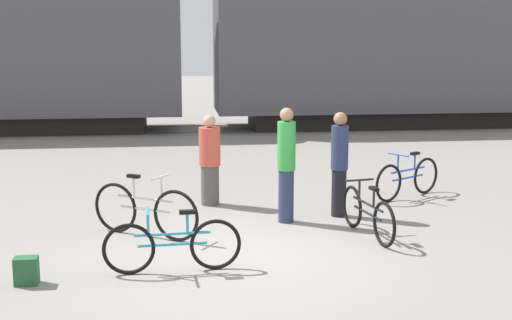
{
  "coord_description": "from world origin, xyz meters",
  "views": [
    {
      "loc": [
        -0.86,
        -9.43,
        3.03
      ],
      "look_at": [
        0.41,
        1.17,
        1.1
      ],
      "focal_mm": 50.0,
      "sensor_mm": 36.0,
      "label": 1
    }
  ],
  "objects_px": {
    "person_in_green": "(286,164)",
    "backpack": "(26,271)",
    "bicycle_black": "(367,214)",
    "person_in_red": "(210,161)",
    "bicycle_teal": "(173,245)",
    "person_in_navy": "(339,163)",
    "bicycle_blue": "(408,178)",
    "freight_train": "(198,33)",
    "bicycle_silver": "(145,210)"
  },
  "relations": [
    {
      "from": "bicycle_black",
      "to": "backpack",
      "type": "relative_size",
      "value": 5.1
    },
    {
      "from": "bicycle_blue",
      "to": "person_in_red",
      "type": "bearing_deg",
      "value": -178.63
    },
    {
      "from": "person_in_navy",
      "to": "backpack",
      "type": "bearing_deg",
      "value": -80.07
    },
    {
      "from": "bicycle_teal",
      "to": "person_in_green",
      "type": "distance_m",
      "value": 2.95
    },
    {
      "from": "bicycle_black",
      "to": "person_in_red",
      "type": "height_order",
      "value": "person_in_red"
    },
    {
      "from": "freight_train",
      "to": "bicycle_teal",
      "type": "xyz_separation_m",
      "value": [
        -0.88,
        -13.55,
        -2.62
      ]
    },
    {
      "from": "freight_train",
      "to": "person_in_red",
      "type": "relative_size",
      "value": 18.14
    },
    {
      "from": "bicycle_black",
      "to": "person_in_red",
      "type": "relative_size",
      "value": 1.08
    },
    {
      "from": "bicycle_black",
      "to": "bicycle_silver",
      "type": "bearing_deg",
      "value": 173.35
    },
    {
      "from": "bicycle_teal",
      "to": "bicycle_black",
      "type": "bearing_deg",
      "value": 23.61
    },
    {
      "from": "backpack",
      "to": "bicycle_teal",
      "type": "bearing_deg",
      "value": 7.8
    },
    {
      "from": "bicycle_teal",
      "to": "person_in_navy",
      "type": "xyz_separation_m",
      "value": [
        2.75,
        2.5,
        0.54
      ]
    },
    {
      "from": "bicycle_blue",
      "to": "person_in_navy",
      "type": "height_order",
      "value": "person_in_navy"
    },
    {
      "from": "bicycle_blue",
      "to": "person_in_red",
      "type": "distance_m",
      "value": 3.67
    },
    {
      "from": "bicycle_teal",
      "to": "person_in_red",
      "type": "height_order",
      "value": "person_in_red"
    },
    {
      "from": "freight_train",
      "to": "person_in_red",
      "type": "xyz_separation_m",
      "value": [
        -0.21,
        -10.0,
        -2.18
      ]
    },
    {
      "from": "bicycle_blue",
      "to": "bicycle_teal",
      "type": "xyz_separation_m",
      "value": [
        -4.32,
        -3.64,
        -0.01
      ]
    },
    {
      "from": "bicycle_teal",
      "to": "person_in_green",
      "type": "xyz_separation_m",
      "value": [
        1.82,
        2.24,
        0.6
      ]
    },
    {
      "from": "bicycle_teal",
      "to": "person_in_navy",
      "type": "relative_size",
      "value": 1.02
    },
    {
      "from": "person_in_green",
      "to": "person_in_red",
      "type": "xyz_separation_m",
      "value": [
        -1.15,
        1.32,
        -0.16
      ]
    },
    {
      "from": "freight_train",
      "to": "bicycle_silver",
      "type": "relative_size",
      "value": 18.36
    },
    {
      "from": "bicycle_black",
      "to": "person_in_green",
      "type": "relative_size",
      "value": 0.94
    },
    {
      "from": "bicycle_silver",
      "to": "person_in_red",
      "type": "height_order",
      "value": "person_in_red"
    },
    {
      "from": "freight_train",
      "to": "bicycle_black",
      "type": "distance_m",
      "value": 12.72
    },
    {
      "from": "bicycle_silver",
      "to": "person_in_navy",
      "type": "xyz_separation_m",
      "value": [
        3.15,
        0.85,
        0.49
      ]
    },
    {
      "from": "freight_train",
      "to": "person_in_red",
      "type": "height_order",
      "value": "freight_train"
    },
    {
      "from": "freight_train",
      "to": "bicycle_silver",
      "type": "xyz_separation_m",
      "value": [
        -1.28,
        -11.9,
        -2.57
      ]
    },
    {
      "from": "person_in_red",
      "to": "bicycle_teal",
      "type": "bearing_deg",
      "value": -115.46
    },
    {
      "from": "bicycle_black",
      "to": "bicycle_teal",
      "type": "distance_m",
      "value": 3.16
    },
    {
      "from": "bicycle_blue",
      "to": "person_in_navy",
      "type": "distance_m",
      "value": 2.01
    },
    {
      "from": "person_in_navy",
      "to": "bicycle_teal",
      "type": "bearing_deg",
      "value": -69.05
    },
    {
      "from": "bicycle_blue",
      "to": "bicycle_silver",
      "type": "bearing_deg",
      "value": -157.14
    },
    {
      "from": "bicycle_blue",
      "to": "person_in_green",
      "type": "distance_m",
      "value": 2.92
    },
    {
      "from": "person_in_navy",
      "to": "backpack",
      "type": "height_order",
      "value": "person_in_navy"
    },
    {
      "from": "backpack",
      "to": "person_in_red",
      "type": "bearing_deg",
      "value": 57.24
    },
    {
      "from": "bicycle_black",
      "to": "bicycle_teal",
      "type": "bearing_deg",
      "value": -156.39
    },
    {
      "from": "freight_train",
      "to": "person_in_green",
      "type": "distance_m",
      "value": 11.53
    },
    {
      "from": "person_in_green",
      "to": "backpack",
      "type": "relative_size",
      "value": 5.44
    },
    {
      "from": "bicycle_silver",
      "to": "backpack",
      "type": "distance_m",
      "value": 2.35
    },
    {
      "from": "person_in_green",
      "to": "backpack",
      "type": "height_order",
      "value": "person_in_green"
    },
    {
      "from": "freight_train",
      "to": "person_in_navy",
      "type": "distance_m",
      "value": 11.39
    },
    {
      "from": "bicycle_black",
      "to": "bicycle_teal",
      "type": "relative_size",
      "value": 0.98
    },
    {
      "from": "person_in_navy",
      "to": "person_in_green",
      "type": "bearing_deg",
      "value": -95.37
    },
    {
      "from": "bicycle_silver",
      "to": "backpack",
      "type": "relative_size",
      "value": 4.65
    },
    {
      "from": "bicycle_blue",
      "to": "backpack",
      "type": "height_order",
      "value": "bicycle_blue"
    },
    {
      "from": "bicycle_blue",
      "to": "person_in_green",
      "type": "relative_size",
      "value": 0.82
    },
    {
      "from": "freight_train",
      "to": "person_in_navy",
      "type": "height_order",
      "value": "freight_train"
    },
    {
      "from": "bicycle_silver",
      "to": "person_in_red",
      "type": "relative_size",
      "value": 0.99
    },
    {
      "from": "bicycle_blue",
      "to": "person_in_red",
      "type": "relative_size",
      "value": 0.94
    },
    {
      "from": "freight_train",
      "to": "bicycle_teal",
      "type": "relative_size",
      "value": 16.44
    }
  ]
}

